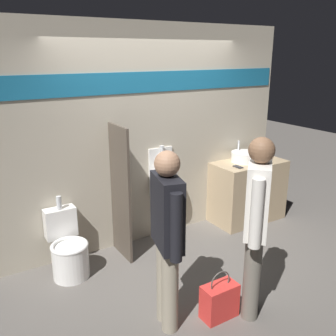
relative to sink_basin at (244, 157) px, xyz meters
The scene contains 11 objects.
ground_plane 1.71m from the sink_basin, 165.75° to the right, with size 16.00×16.00×0.00m, color #5B5651.
display_wall 1.46m from the sink_basin, 169.75° to the left, with size 4.01×0.07×2.70m.
sink_counter 0.51m from the sink_basin, 48.19° to the right, with size 1.05×0.55×0.88m.
sink_basin is the anchor object (origin of this frame).
cell_phone 0.32m from the sink_basin, 147.87° to the right, with size 0.07×0.14×0.01m.
divider_near_counter 1.93m from the sink_basin, behind, with size 0.03×0.49×1.59m.
urinal_near_counter 1.26m from the sink_basin, behind, with size 0.36×0.27×1.23m.
toilet 2.69m from the sink_basin, behind, with size 0.40×0.57×0.85m.
person_in_vest 2.49m from the sink_basin, 147.52° to the right, with size 0.28×0.55×1.61m.
person_with_lanyard 2.10m from the sink_basin, 130.04° to the right, with size 0.46×0.43×1.69m.
shopping_bag 2.37m from the sink_basin, 137.43° to the right, with size 0.33×0.18×0.48m.
Camera 1 is at (-2.21, -3.40, 2.35)m, focal length 40.00 mm.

